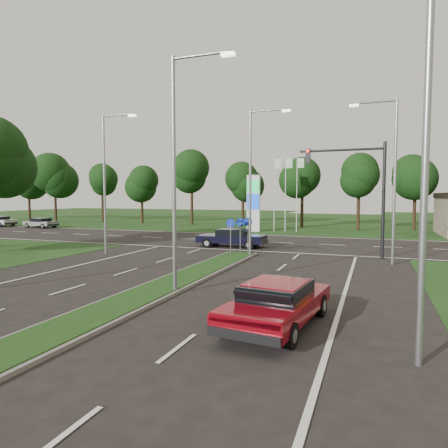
% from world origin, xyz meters
% --- Properties ---
extents(ground, '(160.00, 160.00, 0.00)m').
position_xyz_m(ground, '(0.00, 0.00, 0.00)').
color(ground, black).
rests_on(ground, ground).
extents(verge_far, '(160.00, 50.00, 0.02)m').
position_xyz_m(verge_far, '(0.00, 55.00, 0.00)').
color(verge_far, '#173311').
rests_on(verge_far, ground).
extents(cross_road, '(160.00, 12.00, 0.02)m').
position_xyz_m(cross_road, '(0.00, 24.00, 0.00)').
color(cross_road, black).
rests_on(cross_road, ground).
extents(median_kerb, '(2.00, 26.00, 0.12)m').
position_xyz_m(median_kerb, '(0.00, 4.00, 0.06)').
color(median_kerb, slate).
rests_on(median_kerb, ground).
extents(streetlight_median_near, '(2.53, 0.22, 9.00)m').
position_xyz_m(streetlight_median_near, '(1.00, 6.00, 5.08)').
color(streetlight_median_near, gray).
rests_on(streetlight_median_near, ground).
extents(streetlight_median_far, '(2.53, 0.22, 9.00)m').
position_xyz_m(streetlight_median_far, '(1.00, 16.00, 5.08)').
color(streetlight_median_far, gray).
rests_on(streetlight_median_far, ground).
extents(streetlight_left_far, '(2.53, 0.22, 9.00)m').
position_xyz_m(streetlight_left_far, '(-8.30, 14.00, 5.08)').
color(streetlight_left_far, gray).
rests_on(streetlight_left_far, ground).
extents(streetlight_right_far, '(2.53, 0.22, 9.00)m').
position_xyz_m(streetlight_right_far, '(8.80, 16.00, 5.08)').
color(streetlight_right_far, gray).
rests_on(streetlight_right_far, ground).
extents(streetlight_right_near, '(2.53, 0.22, 9.00)m').
position_xyz_m(streetlight_right_near, '(8.80, 2.00, 5.08)').
color(streetlight_right_near, gray).
rests_on(streetlight_right_near, ground).
extents(traffic_signal, '(5.10, 0.42, 7.00)m').
position_xyz_m(traffic_signal, '(7.19, 18.00, 4.65)').
color(traffic_signal, black).
rests_on(traffic_signal, ground).
extents(median_signs, '(1.16, 1.76, 2.38)m').
position_xyz_m(median_signs, '(0.00, 16.40, 1.71)').
color(median_signs, gray).
rests_on(median_signs, ground).
extents(gas_pylon, '(5.80, 1.26, 8.00)m').
position_xyz_m(gas_pylon, '(-3.79, 33.05, 3.20)').
color(gas_pylon, silver).
rests_on(gas_pylon, ground).
extents(treeline_far, '(6.00, 6.00, 9.90)m').
position_xyz_m(treeline_far, '(0.10, 39.93, 6.83)').
color(treeline_far, black).
rests_on(treeline_far, ground).
extents(red_sedan, '(2.51, 4.98, 1.32)m').
position_xyz_m(red_sedan, '(5.42, 3.54, 0.71)').
color(red_sedan, maroon).
rests_on(red_sedan, ground).
extents(navy_sedan, '(5.02, 2.23, 1.36)m').
position_xyz_m(navy_sedan, '(-1.81, 20.00, 0.73)').
color(navy_sedan, black).
rests_on(navy_sedan, ground).
extents(far_car_a, '(4.27, 2.13, 1.19)m').
position_xyz_m(far_car_a, '(-29.17, 29.00, 0.64)').
color(far_car_a, gray).
rests_on(far_car_a, ground).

